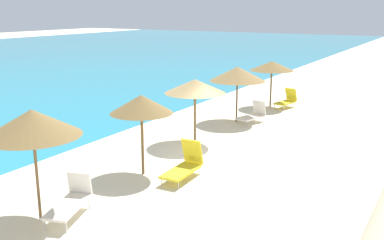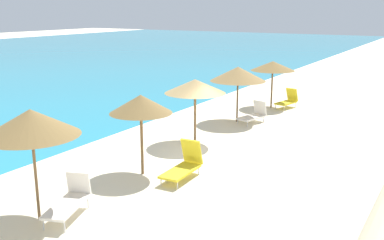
% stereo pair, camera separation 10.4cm
% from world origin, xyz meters
% --- Properties ---
extents(ground_plane, '(160.00, 160.00, 0.00)m').
position_xyz_m(ground_plane, '(0.00, 0.00, 0.00)').
color(ground_plane, beige).
extents(beach_umbrella_1, '(2.33, 2.33, 2.86)m').
position_xyz_m(beach_umbrella_1, '(-6.58, 1.80, 2.53)').
color(beach_umbrella_1, brown).
rests_on(beach_umbrella_1, ground_plane).
extents(beach_umbrella_2, '(1.97, 1.97, 2.59)m').
position_xyz_m(beach_umbrella_2, '(-2.66, 1.50, 2.29)').
color(beach_umbrella_2, brown).
rests_on(beach_umbrella_2, ground_plane).
extents(beach_umbrella_3, '(2.37, 2.37, 2.54)m').
position_xyz_m(beach_umbrella_3, '(1.16, 1.78, 2.27)').
color(beach_umbrella_3, brown).
rests_on(beach_umbrella_3, ground_plane).
extents(beach_umbrella_4, '(2.57, 2.57, 2.59)m').
position_xyz_m(beach_umbrella_4, '(5.13, 1.82, 2.26)').
color(beach_umbrella_4, brown).
rests_on(beach_umbrella_4, ground_plane).
extents(beach_umbrella_5, '(2.32, 2.32, 2.48)m').
position_xyz_m(beach_umbrella_5, '(8.97, 1.60, 2.22)').
color(beach_umbrella_5, brown).
rests_on(beach_umbrella_5, ground_plane).
extents(lounge_chair_0, '(1.52, 0.92, 1.02)m').
position_xyz_m(lounge_chair_0, '(9.27, 0.78, 0.41)').
color(lounge_chair_0, yellow).
rests_on(lounge_chair_0, ground_plane).
extents(lounge_chair_2, '(1.61, 1.02, 0.99)m').
position_xyz_m(lounge_chair_2, '(5.37, 1.08, 0.38)').
color(lounge_chair_2, white).
rests_on(lounge_chair_2, ground_plane).
extents(lounge_chair_3, '(1.75, 1.15, 1.00)m').
position_xyz_m(lounge_chair_3, '(-6.02, 1.29, 0.43)').
color(lounge_chair_3, white).
rests_on(lounge_chair_3, ground_plane).
extents(lounge_chair_4, '(1.71, 0.74, 1.14)m').
position_xyz_m(lounge_chair_4, '(-2.26, 0.18, 0.42)').
color(lounge_chair_4, yellow).
rests_on(lounge_chair_4, ground_plane).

